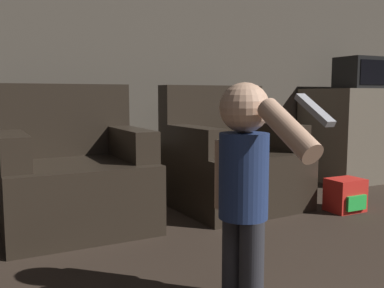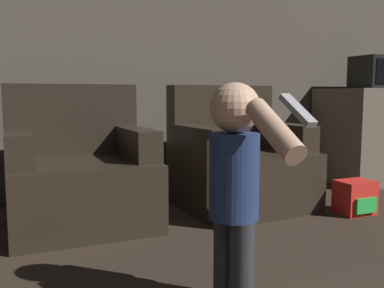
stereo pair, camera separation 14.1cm
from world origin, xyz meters
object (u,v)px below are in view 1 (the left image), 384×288
at_px(person_toddler, 245,176).
at_px(armchair_right, 231,164).
at_px(armchair_left, 74,177).
at_px(toy_backpack, 345,195).
at_px(microwave, 362,73).

bearing_deg(person_toddler, armchair_right, -37.95).
distance_m(armchair_left, toy_backpack, 1.95).
bearing_deg(toy_backpack, armchair_left, 164.19).
xyz_separation_m(person_toddler, toy_backpack, (1.45, 0.86, -0.42)).
distance_m(armchair_right, person_toddler, 1.61).
relative_size(person_toddler, toy_backpack, 3.57).
relative_size(armchair_right, microwave, 1.97).
xyz_separation_m(armchair_right, microwave, (1.74, 0.35, 0.75)).
bearing_deg(armchair_right, microwave, 7.57).
bearing_deg(microwave, person_toddler, -145.51).
height_order(armchair_left, microwave, microwave).
distance_m(armchair_right, toy_backpack, 0.87).
bearing_deg(armchair_left, person_toddler, -74.41).
height_order(armchair_right, person_toddler, armchair_right).
height_order(toy_backpack, microwave, microwave).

